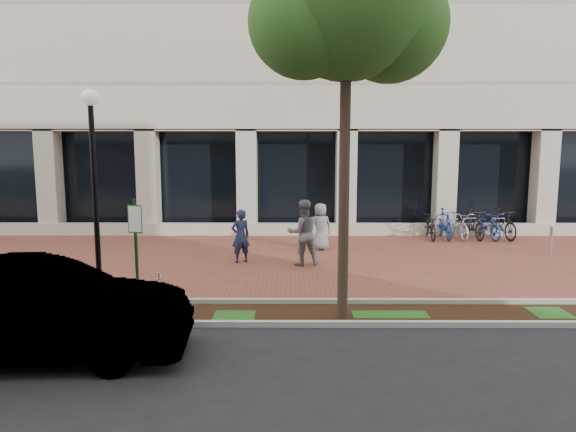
{
  "coord_description": "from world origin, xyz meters",
  "views": [
    {
      "loc": [
        -0.26,
        -15.85,
        3.6
      ],
      "look_at": [
        -0.32,
        -0.8,
        1.52
      ],
      "focal_mm": 32.0,
      "sensor_mm": 36.0,
      "label": 1
    }
  ],
  "objects_px": {
    "bike_rack_cluster": "(465,225)",
    "sedan_near_curb": "(34,311)",
    "pedestrian_right": "(320,227)",
    "parking_sign": "(136,239)",
    "pedestrian_mid": "(303,233)",
    "bollard": "(551,240)",
    "lamppost": "(95,187)",
    "locked_bicycle": "(139,290)",
    "pedestrian_left": "(241,236)",
    "street_tree": "(349,6)"
  },
  "relations": [
    {
      "from": "pedestrian_right",
      "to": "pedestrian_mid",
      "type": "bearing_deg",
      "value": 56.32
    },
    {
      "from": "parking_sign",
      "to": "pedestrian_mid",
      "type": "bearing_deg",
      "value": 63.1
    },
    {
      "from": "pedestrian_left",
      "to": "sedan_near_curb",
      "type": "height_order",
      "value": "sedan_near_curb"
    },
    {
      "from": "street_tree",
      "to": "parking_sign",
      "type": "bearing_deg",
      "value": 172.85
    },
    {
      "from": "pedestrian_mid",
      "to": "pedestrian_right",
      "type": "distance_m",
      "value": 2.37
    },
    {
      "from": "pedestrian_left",
      "to": "sedan_near_curb",
      "type": "bearing_deg",
      "value": 41.38
    },
    {
      "from": "locked_bicycle",
      "to": "sedan_near_curb",
      "type": "height_order",
      "value": "sedan_near_curb"
    },
    {
      "from": "street_tree",
      "to": "locked_bicycle",
      "type": "relative_size",
      "value": 4.72
    },
    {
      "from": "bike_rack_cluster",
      "to": "sedan_near_curb",
      "type": "distance_m",
      "value": 15.87
    },
    {
      "from": "parking_sign",
      "to": "pedestrian_right",
      "type": "bearing_deg",
      "value": 70.66
    },
    {
      "from": "pedestrian_right",
      "to": "sedan_near_curb",
      "type": "relative_size",
      "value": 0.32
    },
    {
      "from": "pedestrian_left",
      "to": "bollard",
      "type": "bearing_deg",
      "value": 158.13
    },
    {
      "from": "locked_bicycle",
      "to": "pedestrian_mid",
      "type": "bearing_deg",
      "value": -44.0
    },
    {
      "from": "street_tree",
      "to": "pedestrian_right",
      "type": "bearing_deg",
      "value": 90.84
    },
    {
      "from": "pedestrian_mid",
      "to": "bollard",
      "type": "xyz_separation_m",
      "value": [
        8.18,
        1.39,
        -0.47
      ]
    },
    {
      "from": "locked_bicycle",
      "to": "bike_rack_cluster",
      "type": "height_order",
      "value": "bike_rack_cluster"
    },
    {
      "from": "street_tree",
      "to": "bike_rack_cluster",
      "type": "relative_size",
      "value": 2.26
    },
    {
      "from": "parking_sign",
      "to": "bike_rack_cluster",
      "type": "bearing_deg",
      "value": 55.46
    },
    {
      "from": "bollard",
      "to": "sedan_near_curb",
      "type": "xyz_separation_m",
      "value": [
        -12.86,
        -8.31,
        0.32
      ]
    },
    {
      "from": "pedestrian_left",
      "to": "parking_sign",
      "type": "bearing_deg",
      "value": 39.91
    },
    {
      "from": "bike_rack_cluster",
      "to": "sedan_near_curb",
      "type": "bearing_deg",
      "value": -136.49
    },
    {
      "from": "bike_rack_cluster",
      "to": "bollard",
      "type": "bearing_deg",
      "value": -61.98
    },
    {
      "from": "street_tree",
      "to": "locked_bicycle",
      "type": "bearing_deg",
      "value": 174.26
    },
    {
      "from": "street_tree",
      "to": "pedestrian_left",
      "type": "xyz_separation_m",
      "value": [
        -2.68,
        5.09,
        -5.46
      ]
    },
    {
      "from": "parking_sign",
      "to": "bike_rack_cluster",
      "type": "distance_m",
      "value": 13.37
    },
    {
      "from": "parking_sign",
      "to": "sedan_near_curb",
      "type": "relative_size",
      "value": 0.48
    },
    {
      "from": "lamppost",
      "to": "locked_bicycle",
      "type": "relative_size",
      "value": 2.76
    },
    {
      "from": "street_tree",
      "to": "bike_rack_cluster",
      "type": "xyz_separation_m",
      "value": [
        5.64,
        9.19,
        -5.74
      ]
    },
    {
      "from": "pedestrian_left",
      "to": "bike_rack_cluster",
      "type": "relative_size",
      "value": 0.46
    },
    {
      "from": "parking_sign",
      "to": "lamppost",
      "type": "height_order",
      "value": "lamppost"
    },
    {
      "from": "lamppost",
      "to": "pedestrian_right",
      "type": "height_order",
      "value": "lamppost"
    },
    {
      "from": "parking_sign",
      "to": "pedestrian_mid",
      "type": "height_order",
      "value": "parking_sign"
    },
    {
      "from": "parking_sign",
      "to": "lamppost",
      "type": "relative_size",
      "value": 0.51
    },
    {
      "from": "pedestrian_mid",
      "to": "parking_sign",
      "type": "bearing_deg",
      "value": 33.8
    },
    {
      "from": "locked_bicycle",
      "to": "bike_rack_cluster",
      "type": "xyz_separation_m",
      "value": [
        10.1,
        8.74,
        0.1
      ]
    },
    {
      "from": "pedestrian_mid",
      "to": "bollard",
      "type": "bearing_deg",
      "value": 175.54
    },
    {
      "from": "lamppost",
      "to": "locked_bicycle",
      "type": "bearing_deg",
      "value": -14.8
    },
    {
      "from": "pedestrian_right",
      "to": "bike_rack_cluster",
      "type": "xyz_separation_m",
      "value": [
        5.74,
        2.18,
        -0.26
      ]
    },
    {
      "from": "pedestrian_left",
      "to": "bollard",
      "type": "distance_m",
      "value": 10.15
    },
    {
      "from": "locked_bicycle",
      "to": "sedan_near_curb",
      "type": "distance_m",
      "value": 2.82
    },
    {
      "from": "bollard",
      "to": "sedan_near_curb",
      "type": "bearing_deg",
      "value": -147.13
    },
    {
      "from": "locked_bicycle",
      "to": "parking_sign",
      "type": "bearing_deg",
      "value": 26.39
    },
    {
      "from": "street_tree",
      "to": "pedestrian_mid",
      "type": "xyz_separation_m",
      "value": [
        -0.76,
        4.74,
        -5.29
      ]
    },
    {
      "from": "pedestrian_right",
      "to": "sedan_near_curb",
      "type": "height_order",
      "value": "sedan_near_curb"
    },
    {
      "from": "locked_bicycle",
      "to": "sedan_near_curb",
      "type": "bearing_deg",
      "value": 156.31
    },
    {
      "from": "sedan_near_curb",
      "to": "street_tree",
      "type": "bearing_deg",
      "value": -72.28
    },
    {
      "from": "pedestrian_left",
      "to": "pedestrian_mid",
      "type": "relative_size",
      "value": 0.83
    },
    {
      "from": "street_tree",
      "to": "locked_bicycle",
      "type": "distance_m",
      "value": 7.36
    },
    {
      "from": "street_tree",
      "to": "pedestrian_left",
      "type": "relative_size",
      "value": 4.94
    },
    {
      "from": "locked_bicycle",
      "to": "pedestrian_mid",
      "type": "height_order",
      "value": "pedestrian_mid"
    }
  ]
}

